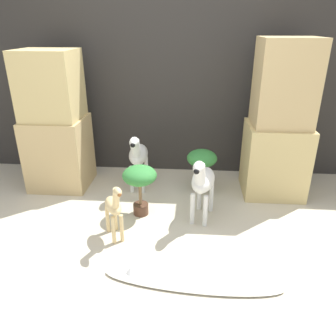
% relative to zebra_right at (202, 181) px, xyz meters
% --- Properties ---
extents(ground_plane, '(14.00, 14.00, 0.00)m').
position_rel_zebra_right_xyz_m(ground_plane, '(-0.40, -0.52, -0.39)').
color(ground_plane, beige).
extents(wall_back, '(6.40, 0.08, 2.20)m').
position_rel_zebra_right_xyz_m(wall_back, '(-0.40, 1.16, 0.71)').
color(wall_back, '#2D2B28').
rests_on(wall_back, ground_plane).
extents(rock_pillar_left, '(0.62, 0.56, 1.46)m').
position_rel_zebra_right_xyz_m(rock_pillar_left, '(-1.56, 0.61, 0.31)').
color(rock_pillar_left, tan).
rests_on(rock_pillar_left, ground_plane).
extents(rock_pillar_right, '(0.62, 0.56, 1.58)m').
position_rel_zebra_right_xyz_m(rock_pillar_right, '(0.77, 0.61, 0.35)').
color(rock_pillar_right, '#D1B775').
rests_on(rock_pillar_right, ground_plane).
extents(zebra_right, '(0.28, 0.52, 0.66)m').
position_rel_zebra_right_xyz_m(zebra_right, '(0.00, 0.00, 0.00)').
color(zebra_right, silver).
rests_on(zebra_right, ground_plane).
extents(zebra_left, '(0.20, 0.52, 0.66)m').
position_rel_zebra_right_xyz_m(zebra_left, '(-0.68, 0.58, 0.00)').
color(zebra_left, silver).
rests_on(zebra_left, ground_plane).
extents(giraffe_figurine, '(0.25, 0.36, 0.55)m').
position_rel_zebra_right_xyz_m(giraffe_figurine, '(-0.73, -0.36, -0.09)').
color(giraffe_figurine, '#E0C184').
rests_on(giraffe_figurine, ground_plane).
extents(potted_palm_front, '(0.32, 0.32, 0.47)m').
position_rel_zebra_right_xyz_m(potted_palm_front, '(0.01, 0.56, -0.03)').
color(potted_palm_front, '#513323').
rests_on(potted_palm_front, ground_plane).
extents(potted_palm_back, '(0.32, 0.32, 0.50)m').
position_rel_zebra_right_xyz_m(potted_palm_back, '(-0.58, 0.04, -0.03)').
color(potted_palm_back, '#513323').
rests_on(potted_palm_back, ground_plane).
extents(surfboard, '(1.29, 0.34, 0.08)m').
position_rel_zebra_right_xyz_m(surfboard, '(-0.08, -0.84, -0.38)').
color(surfboard, silver).
rests_on(surfboard, ground_plane).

